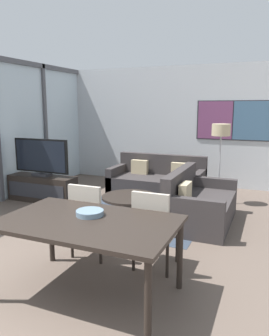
# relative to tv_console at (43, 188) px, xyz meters

# --- Properties ---
(wall_back) EXTENTS (6.74, 0.09, 2.80)m
(wall_back) POSITION_rel_tv_console_xyz_m (2.15, 2.60, 1.15)
(wall_back) COLOR silver
(wall_back) RESTS_ON ground_plane
(area_rug) EXTENTS (2.44, 1.86, 0.01)m
(area_rug) POSITION_rel_tv_console_xyz_m (1.98, -0.20, -0.25)
(area_rug) COLOR #333D4C
(area_rug) RESTS_ON ground_plane
(tv_console) EXTENTS (1.40, 0.43, 0.51)m
(tv_console) POSITION_rel_tv_console_xyz_m (0.00, 0.00, 0.00)
(tv_console) COLOR black
(tv_console) RESTS_ON ground_plane
(television) EXTENTS (1.23, 0.20, 0.73)m
(television) POSITION_rel_tv_console_xyz_m (0.00, 0.00, 0.62)
(television) COLOR #2D2D33
(television) RESTS_ON tv_console
(sofa_main) EXTENTS (1.91, 0.91, 0.85)m
(sofa_main) POSITION_rel_tv_console_xyz_m (1.98, 1.25, 0.02)
(sofa_main) COLOR #383333
(sofa_main) RESTS_ON ground_plane
(sofa_side) EXTENTS (0.91, 1.60, 0.85)m
(sofa_side) POSITION_rel_tv_console_xyz_m (3.09, -0.03, 0.02)
(sofa_side) COLOR #383333
(sofa_side) RESTS_ON ground_plane
(coffee_table) EXTENTS (0.96, 0.96, 0.36)m
(coffee_table) POSITION_rel_tv_console_xyz_m (1.98, -0.20, 0.02)
(coffee_table) COLOR black
(coffee_table) RESTS_ON ground_plane
(dining_table) EXTENTS (1.71, 1.05, 0.78)m
(dining_table) POSITION_rel_tv_console_xyz_m (2.56, -2.52, 0.45)
(dining_table) COLOR black
(dining_table) RESTS_ON ground_plane
(dining_chair_left) EXTENTS (0.46, 0.46, 0.94)m
(dining_chair_left) POSITION_rel_tv_console_xyz_m (2.14, -1.78, 0.27)
(dining_chair_left) COLOR #B2A899
(dining_chair_left) RESTS_ON ground_plane
(dining_chair_centre) EXTENTS (0.46, 0.46, 0.94)m
(dining_chair_centre) POSITION_rel_tv_console_xyz_m (2.97, -1.79, 0.27)
(dining_chair_centre) COLOR #B2A899
(dining_chair_centre) RESTS_ON ground_plane
(fruit_bowl) EXTENTS (0.28, 0.28, 0.05)m
(fruit_bowl) POSITION_rel_tv_console_xyz_m (2.50, -2.39, 0.55)
(fruit_bowl) COLOR slate
(fruit_bowl) RESTS_ON dining_table
(floor_lamp) EXTENTS (0.34, 0.34, 1.54)m
(floor_lamp) POSITION_rel_tv_console_xyz_m (3.25, 1.16, 1.05)
(floor_lamp) COLOR #2D2D33
(floor_lamp) RESTS_ON ground_plane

